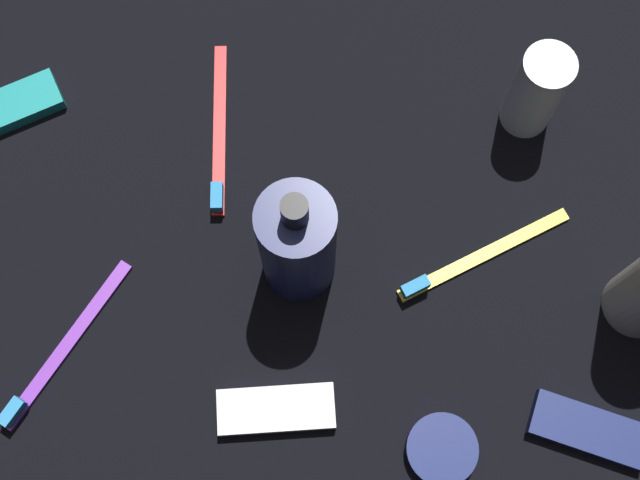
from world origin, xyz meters
The scene contains 10 objects.
ground_plane centered at (0.00, 0.00, -0.60)cm, with size 84.00×64.00×1.20cm, color black.
lotion_bottle centered at (2.13, 1.52, 7.68)cm, with size 6.67×6.67×17.81cm.
deodorant_stick centered at (-21.62, -11.34, 5.38)cm, with size 4.87×4.87×10.76cm, color silver.
toothbrush_red centered at (8.51, -12.14, 0.61)cm, with size 2.93×18.03×2.10cm.
toothbrush_yellow centered at (-14.19, 2.79, 0.61)cm, with size 17.31×7.35×2.10cm.
toothbrush_purple centered at (24.62, 7.22, 0.61)cm, with size 12.40×14.63×2.10cm.
snack_bar_white centered at (5.59, 14.49, 0.75)cm, with size 10.40×4.00×1.50cm, color white.
snack_bar_navy centered at (-21.69, 19.47, 0.75)cm, with size 10.40×4.00×1.50cm, color navy.
snack_bar_teal centered at (28.80, -17.62, 0.75)cm, with size 10.40×4.00×1.50cm, color teal.
cream_tin_left centered at (-8.47, 19.61, 0.78)cm, with size 6.31×6.31×1.57cm, color navy.
Camera 1 is at (2.64, 22.82, 79.90)cm, focal length 49.44 mm.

